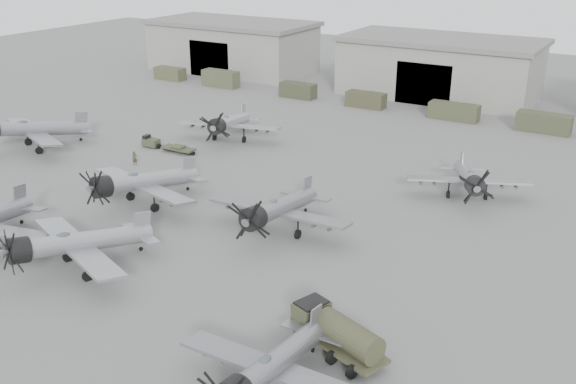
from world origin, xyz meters
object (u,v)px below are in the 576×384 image
object	(u,v)px
aircraft_mid_2	(277,209)
aircraft_mid_1	(139,183)
aircraft_near_1	(72,244)
tug_trailer	(161,145)
aircraft_near_2	(271,367)
aircraft_far_1	(469,178)
ground_crew	(135,158)
aircraft_far_0	(228,123)
aircraft_mid_0	(30,129)
fuel_tanker	(338,331)

from	to	relation	value
aircraft_mid_2	aircraft_mid_1	bearing A→B (deg)	-177.04
aircraft_near_1	tug_trailer	world-z (taller)	aircraft_near_1
aircraft_near_2	tug_trailer	world-z (taller)	aircraft_near_2
aircraft_far_1	ground_crew	size ratio (longest dim) A/B	7.24
aircraft_near_1	aircraft_far_1	world-z (taller)	aircraft_near_1
aircraft_far_1	tug_trailer	world-z (taller)	aircraft_far_1
aircraft_near_1	aircraft_far_1	xyz separation A→B (m)	(20.57, 28.27, -0.18)
aircraft_far_0	aircraft_mid_1	bearing A→B (deg)	-92.92
aircraft_mid_0	aircraft_far_1	world-z (taller)	aircraft_mid_0
aircraft_mid_2	ground_crew	size ratio (longest dim) A/B	8.08
fuel_tanker	tug_trailer	size ratio (longest dim) A/B	0.97
aircraft_mid_1	ground_crew	distance (m)	11.62
fuel_tanker	aircraft_near_2	bearing A→B (deg)	-81.91
aircraft_mid_0	aircraft_mid_1	size ratio (longest dim) A/B	1.03
aircraft_near_1	aircraft_mid_1	bearing A→B (deg)	130.82
aircraft_near_1	fuel_tanker	xyz separation A→B (m)	(20.80, 1.12, -0.83)
aircraft_near_2	aircraft_far_1	size ratio (longest dim) A/B	1.00
aircraft_far_0	aircraft_near_1	bearing A→B (deg)	-90.12
aircraft_far_1	tug_trailer	xyz separation A→B (m)	(-34.32, -3.22, -1.54)
ground_crew	aircraft_far_1	bearing A→B (deg)	-54.36
aircraft_mid_0	aircraft_mid_2	distance (m)	35.92
aircraft_near_2	aircraft_mid_2	xyz separation A→B (m)	(-10.28, 17.20, 0.22)
fuel_tanker	aircraft_mid_2	bearing A→B (deg)	154.24
aircraft_mid_2	aircraft_far_0	world-z (taller)	same
aircraft_mid_1	tug_trailer	bearing A→B (deg)	137.40
aircraft_far_0	aircraft_far_1	bearing A→B (deg)	-21.86
aircraft_mid_2	aircraft_near_1	bearing A→B (deg)	-128.81
fuel_tanker	tug_trailer	xyz separation A→B (m)	(-34.55, 23.92, -0.89)
aircraft_far_1	tug_trailer	bearing A→B (deg)	161.25
aircraft_mid_0	aircraft_mid_2	world-z (taller)	aircraft_mid_0
aircraft_near_2	tug_trailer	bearing A→B (deg)	138.01
aircraft_far_0	fuel_tanker	xyz separation A→B (m)	(29.63, -30.24, -0.84)
aircraft_near_1	aircraft_near_2	size ratio (longest dim) A/B	1.10
tug_trailer	aircraft_mid_1	bearing A→B (deg)	-56.64
fuel_tanker	aircraft_far_1	bearing A→B (deg)	110.40
aircraft_mid_1	ground_crew	xyz separation A→B (m)	(-8.29, 8.00, -1.53)
tug_trailer	aircraft_near_2	bearing A→B (deg)	-42.97
aircraft_near_2	aircraft_far_1	xyz separation A→B (m)	(0.92, 32.65, 0.03)
aircraft_mid_1	aircraft_near_1	bearing A→B (deg)	-57.13
aircraft_near_2	aircraft_far_0	world-z (taller)	aircraft_far_0
aircraft_mid_2	tug_trailer	size ratio (longest dim) A/B	1.78
aircraft_near_1	aircraft_far_0	bearing A→B (deg)	126.14
aircraft_mid_1	aircraft_mid_0	bearing A→B (deg)	177.54
fuel_tanker	aircraft_mid_0	bearing A→B (deg)	-179.10
aircraft_mid_0	aircraft_far_0	xyz separation A→B (m)	(17.43, 14.02, -0.17)
aircraft_near_1	fuel_tanker	size ratio (longest dim) A/B	1.82
aircraft_near_1	aircraft_near_2	bearing A→B (deg)	7.83
aircraft_far_0	tug_trailer	size ratio (longest dim) A/B	1.79
aircraft_mid_1	fuel_tanker	bearing A→B (deg)	-9.99
aircraft_mid_0	aircraft_mid_1	world-z (taller)	aircraft_mid_0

